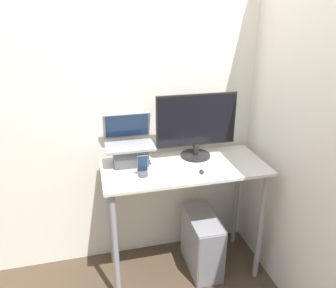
% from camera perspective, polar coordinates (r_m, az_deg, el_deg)
% --- Properties ---
extents(wall_back, '(6.00, 0.05, 2.60)m').
position_cam_1_polar(wall_back, '(2.51, 0.81, 7.33)').
color(wall_back, silver).
rests_on(wall_back, ground_plane).
extents(wall_side_right, '(0.05, 6.00, 2.60)m').
position_cam_1_polar(wall_side_right, '(2.25, 21.68, 3.97)').
color(wall_side_right, silver).
rests_on(wall_side_right, ground_plane).
extents(desk, '(1.17, 0.52, 0.92)m').
position_cam_1_polar(desk, '(2.40, 2.84, -7.26)').
color(desk, beige).
rests_on(desk, ground_plane).
extents(laptop, '(0.34, 0.28, 0.35)m').
position_cam_1_polar(laptop, '(2.33, -6.67, -1.10)').
color(laptop, '#4C4C51').
rests_on(laptop, desk).
extents(monitor, '(0.60, 0.22, 0.48)m').
position_cam_1_polar(monitor, '(2.39, 4.97, 2.98)').
color(monitor, black).
rests_on(monitor, desk).
extents(keyboard, '(0.24, 0.10, 0.02)m').
position_cam_1_polar(keyboard, '(2.21, 1.50, -5.13)').
color(keyboard, white).
rests_on(keyboard, desk).
extents(mouse, '(0.03, 0.05, 0.02)m').
position_cam_1_polar(mouse, '(2.23, 5.89, -4.81)').
color(mouse, '#262626').
rests_on(mouse, desk).
extents(cell_phone, '(0.07, 0.06, 0.15)m').
position_cam_1_polar(cell_phone, '(2.18, -4.39, -4.44)').
color(cell_phone, '#4C4C51').
rests_on(cell_phone, desk).
extents(computer_tower, '(0.22, 0.45, 0.47)m').
position_cam_1_polar(computer_tower, '(2.73, 5.93, -16.69)').
color(computer_tower, gray).
rests_on(computer_tower, ground_plane).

